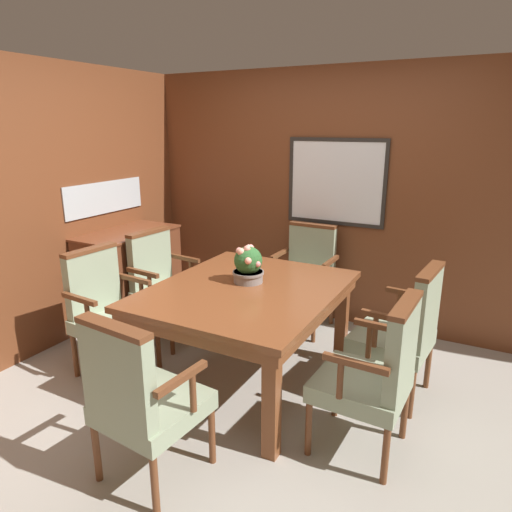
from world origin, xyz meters
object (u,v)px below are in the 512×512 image
object	(u,v)px
chair_right_near	(375,372)
chair_right_far	(404,328)
potted_plant	(248,265)
dining_table	(246,299)
chair_head_near	(140,396)
sideboard_cabinet	(131,277)
chair_head_far	(306,273)
chair_left_near	(106,308)
chair_left_far	(162,282)

from	to	relation	value
chair_right_near	chair_right_far	distance (m)	0.69
potted_plant	dining_table	bearing A→B (deg)	-67.22
chair_right_near	chair_right_far	size ratio (longest dim) A/B	1.00
chair_head_near	potted_plant	xyz separation A→B (m)	(-0.05, 1.27, 0.37)
dining_table	chair_right_near	distance (m)	1.11
potted_plant	chair_head_near	bearing A→B (deg)	-87.87
chair_head_near	sideboard_cabinet	world-z (taller)	chair_head_near
chair_head_far	chair_left_near	bearing A→B (deg)	-123.05
chair_head_near	chair_right_near	bearing A→B (deg)	-136.40
dining_table	chair_left_far	bearing A→B (deg)	163.04
chair_left_far	chair_head_near	bearing A→B (deg)	-138.76
chair_left_far	potted_plant	xyz separation A→B (m)	(1.03, -0.22, 0.37)
chair_head_near	dining_table	bearing A→B (deg)	-84.74
potted_plant	sideboard_cabinet	world-z (taller)	potted_plant
chair_right_far	sideboard_cabinet	xyz separation A→B (m)	(-2.64, 0.09, -0.07)
chair_right_near	potted_plant	bearing A→B (deg)	-109.66
chair_left_far	chair_right_far	distance (m)	2.15
chair_right_near	chair_right_far	xyz separation A→B (m)	(0.03, 0.69, 0.00)
dining_table	sideboard_cabinet	bearing A→B (deg)	164.10
chair_right_near	sideboard_cabinet	xyz separation A→B (m)	(-2.61, 0.78, -0.07)
dining_table	chair_left_near	distance (m)	1.13
dining_table	chair_right_near	world-z (taller)	chair_right_near
chair_right_near	chair_head_far	world-z (taller)	same
chair_left_far	sideboard_cabinet	xyz separation A→B (m)	(-0.49, 0.12, -0.07)
chair_right_far	chair_left_far	bearing A→B (deg)	-83.88
chair_left_far	chair_right_near	bearing A→B (deg)	-101.83
chair_left_near	chair_right_far	xyz separation A→B (m)	(2.14, 0.71, 0.00)
chair_right_far	dining_table	bearing A→B (deg)	-66.48
chair_right_far	sideboard_cabinet	distance (m)	2.65
chair_left_near	potted_plant	xyz separation A→B (m)	(1.02, 0.47, 0.37)
chair_head_far	chair_left_near	size ratio (longest dim) A/B	1.00
chair_head_near	chair_right_far	world-z (taller)	same
chair_right_near	chair_head_near	distance (m)	1.33
chair_head_far	sideboard_cabinet	bearing A→B (deg)	-153.22
chair_right_far	potted_plant	world-z (taller)	potted_plant
chair_left_far	dining_table	bearing A→B (deg)	-101.46
chair_left_far	chair_right_far	size ratio (longest dim) A/B	1.00
chair_head_far	sideboard_cabinet	distance (m)	1.73
chair_right_far	sideboard_cabinet	world-z (taller)	chair_right_far
chair_right_near	chair_left_near	distance (m)	2.11
chair_right_far	chair_head_far	bearing A→B (deg)	-122.09
chair_left_near	chair_left_far	distance (m)	0.69
chair_left_near	sideboard_cabinet	bearing A→B (deg)	36.38
chair_right_near	chair_left_far	distance (m)	2.22
chair_head_far	potted_plant	bearing A→B (deg)	-90.81
sideboard_cabinet	chair_right_near	bearing A→B (deg)	-16.63
chair_head_far	chair_left_near	world-z (taller)	same
chair_head_far	chair_right_near	bearing A→B (deg)	-53.86
chair_right_far	chair_right_near	bearing A→B (deg)	2.71
sideboard_cabinet	dining_table	bearing A→B (deg)	-15.90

